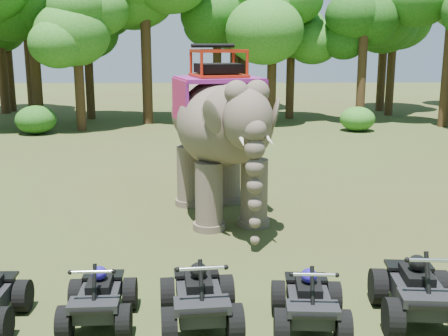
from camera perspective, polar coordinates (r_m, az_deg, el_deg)
The scene contains 20 objects.
ground at distance 11.74m, azimuth 0.11°, elevation -10.39°, with size 110.00×110.00×0.00m, color #47381E.
elephant at distance 14.87m, azimuth -0.45°, elevation 3.64°, with size 2.37×5.39×4.53m, color brown, non-canonical shape.
atv_1 at distance 9.73m, azimuth -12.63°, elevation -12.04°, with size 1.15×1.57×1.16m, color black, non-canonical shape.
atv_2 at distance 9.40m, azimuth -2.53°, elevation -12.22°, with size 1.27×1.74×1.29m, color black, non-canonical shape.
atv_3 at distance 9.45m, azimuth 8.67°, elevation -12.52°, with size 1.18×1.62×1.20m, color black, non-canonical shape.
atv_4 at distance 10.10m, azimuth 19.19°, elevation -10.93°, with size 1.33×1.82×1.35m, color black, non-canonical shape.
tree_0 at distance 35.34m, azimuth -0.70°, elevation 11.26°, with size 5.23×5.23×7.47m, color #195114, non-canonical shape.
tree_1 at distance 34.82m, azimuth 6.79°, elevation 10.63°, with size 4.79×4.79×6.84m, color #195114, non-canonical shape.
tree_2 at distance 32.69m, azimuth 13.86°, elevation 10.02°, with size 4.62×4.62×6.60m, color #195114, non-canonical shape.
tree_29 at distance 30.52m, azimuth -14.58°, elevation 10.08°, with size 4.81×4.81×6.87m, color #195114, non-canonical shape.
tree_30 at distance 32.61m, azimuth -7.94°, elevation 12.70°, with size 6.57×6.57×9.38m, color #195114, non-canonical shape.
tree_32 at distance 38.79m, azimuth 1.05°, elevation 12.46°, with size 6.25×6.25×8.93m, color #195114, non-canonical shape.
tree_33 at distance 33.10m, azimuth -18.80°, elevation 12.21°, with size 6.60×6.60×9.43m, color #195114, non-canonical shape.
tree_34 at distance 37.61m, azimuth 16.67°, elevation 10.66°, with size 5.07×5.07×7.25m, color #195114, non-canonical shape.
tree_35 at distance 39.98m, azimuth 15.89°, elevation 11.90°, with size 6.15×6.15×8.79m, color #195114, non-canonical shape.
tree_36 at distance 40.82m, azimuth -21.10°, elevation 10.95°, with size 5.56×5.56×7.94m, color #195114, non-canonical shape.
tree_37 at distance 32.77m, azimuth 4.91°, elevation 11.51°, with size 5.56×5.56×7.94m, color #195114, non-canonical shape.
tree_39 at distance 34.35m, azimuth -19.22°, elevation 11.86°, with size 6.34×6.34×9.05m, color #195114, non-canonical shape.
tree_40 at distance 39.19m, azimuth 1.89°, elevation 13.54°, with size 7.29×7.29×10.41m, color #195114, non-canonical shape.
tree_41 at distance 35.29m, azimuth -13.61°, elevation 10.62°, with size 4.97×4.97×7.11m, color #195114, non-canonical shape.
Camera 1 is at (-0.22, -10.80, 4.59)m, focal length 45.00 mm.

